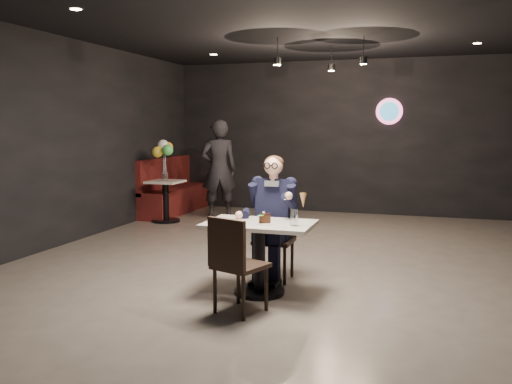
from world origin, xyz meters
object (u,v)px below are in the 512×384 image
(main_table, at_px, (259,258))
(balloon_vase, at_px, (165,176))
(booth_bench, at_px, (175,185))
(sundae_glass, at_px, (294,218))
(chair_far, at_px, (274,239))
(passerby, at_px, (219,169))
(seated_man, at_px, (274,217))
(chair_near, at_px, (241,264))
(side_table, at_px, (166,202))

(main_table, distance_m, balloon_vase, 4.56)
(main_table, xyz_separation_m, booth_bench, (-3.17, 4.52, 0.17))
(balloon_vase, bearing_deg, main_table, -50.81)
(sundae_glass, height_order, booth_bench, booth_bench)
(sundae_glass, height_order, balloon_vase, sundae_glass)
(chair_far, relative_size, passerby, 0.50)
(seated_man, height_order, balloon_vase, seated_man)
(chair_near, relative_size, booth_bench, 0.42)
(booth_bench, relative_size, balloon_vase, 13.99)
(main_table, relative_size, booth_bench, 0.50)
(sundae_glass, xyz_separation_m, booth_bench, (-3.55, 4.60, -0.28))
(booth_bench, bearing_deg, chair_near, -58.15)
(main_table, distance_m, booth_bench, 5.52)
(chair_far, xyz_separation_m, side_table, (-2.87, 2.97, -0.10))
(chair_far, xyz_separation_m, chair_near, (-0.00, -1.13, 0.00))
(chair_far, xyz_separation_m, booth_bench, (-3.17, 3.97, 0.09))
(chair_near, distance_m, passerby, 5.24)
(chair_far, height_order, sundae_glass, chair_far)
(chair_far, distance_m, balloon_vase, 4.15)
(seated_man, relative_size, sundae_glass, 9.00)
(main_table, xyz_separation_m, seated_man, (-0.00, 0.55, 0.34))
(chair_near, xyz_separation_m, sundae_glass, (0.38, 0.50, 0.37))
(side_table, bearing_deg, chair_near, -55.02)
(chair_near, bearing_deg, sundae_glass, 72.93)
(seated_man, relative_size, side_table, 2.00)
(sundae_glass, bearing_deg, seated_man, 121.40)
(main_table, relative_size, passerby, 0.60)
(main_table, relative_size, chair_near, 1.20)
(main_table, height_order, side_table, main_table)
(seated_man, distance_m, booth_bench, 5.08)
(seated_man, bearing_deg, chair_far, 0.00)
(main_table, height_order, seated_man, seated_man)
(chair_near, bearing_deg, seated_man, 110.16)
(chair_near, distance_m, booth_bench, 6.01)
(seated_man, bearing_deg, side_table, 134.02)
(booth_bench, height_order, passerby, passerby)
(balloon_vase, bearing_deg, side_table, 0.00)
(chair_near, relative_size, seated_man, 0.64)
(chair_far, bearing_deg, seated_man, 180.00)
(sundae_glass, distance_m, passerby, 4.95)
(chair_near, xyz_separation_m, side_table, (-2.87, 4.10, -0.10))
(balloon_vase, relative_size, passerby, 0.09)
(chair_near, relative_size, passerby, 0.50)
(seated_man, relative_size, passerby, 0.78)
(balloon_vase, bearing_deg, chair_near, -55.02)
(sundae_glass, bearing_deg, main_table, 168.52)
(passerby, bearing_deg, seated_man, 93.50)
(main_table, bearing_deg, sundae_glass, -11.48)
(chair_far, distance_m, seated_man, 0.26)
(booth_bench, distance_m, passerby, 1.17)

